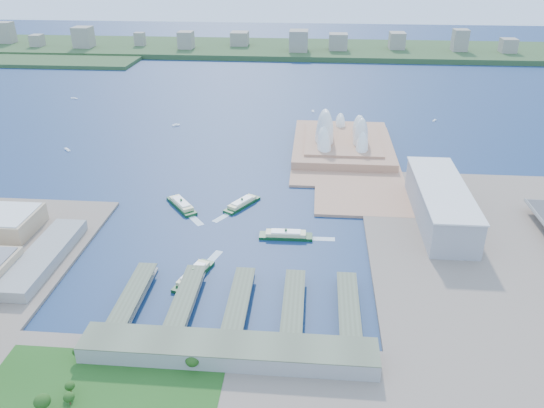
# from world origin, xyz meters

# --- Properties ---
(ground) EXTENTS (3000.00, 3000.00, 0.00)m
(ground) POSITION_xyz_m (0.00, 0.00, 0.00)
(ground) COLOR #0F204A
(ground) RESTS_ON ground
(east_land) EXTENTS (240.00, 500.00, 3.00)m
(east_land) POSITION_xyz_m (240.00, -50.00, 1.50)
(east_land) COLOR #7A6B5E
(east_land) RESTS_ON ground
(peninsula) EXTENTS (135.00, 220.00, 3.00)m
(peninsula) POSITION_xyz_m (107.50, 260.00, 1.50)
(peninsula) COLOR #AB7A5D
(peninsula) RESTS_ON ground
(far_shore) EXTENTS (2200.00, 260.00, 12.00)m
(far_shore) POSITION_xyz_m (0.00, 980.00, 6.00)
(far_shore) COLOR #2D4926
(far_shore) RESTS_ON ground
(opera_house) EXTENTS (134.00, 180.00, 58.00)m
(opera_house) POSITION_xyz_m (105.00, 280.00, 32.00)
(opera_house) COLOR white
(opera_house) RESTS_ON peninsula
(toaster_building) EXTENTS (45.00, 155.00, 35.00)m
(toaster_building) POSITION_xyz_m (195.00, 80.00, 20.50)
(toaster_building) COLOR gray
(toaster_building) RESTS_ON east_land
(ferry_wharves) EXTENTS (184.00, 90.00, 9.30)m
(ferry_wharves) POSITION_xyz_m (14.00, -75.00, 4.65)
(ferry_wharves) COLOR #505943
(ferry_wharves) RESTS_ON ground
(terminal_building) EXTENTS (200.00, 28.00, 12.00)m
(terminal_building) POSITION_xyz_m (15.00, -135.00, 9.00)
(terminal_building) COLOR gray
(terminal_building) RESTS_ON south_land
(park) EXTENTS (150.00, 110.00, 16.00)m
(park) POSITION_xyz_m (-60.00, -190.00, 11.00)
(park) COLOR #194714
(park) RESTS_ON south_land
(far_skyline) EXTENTS (1900.00, 140.00, 55.00)m
(far_skyline) POSITION_xyz_m (0.00, 960.00, 39.50)
(far_skyline) COLOR gray
(far_skyline) RESTS_ON far_shore
(ferry_a) EXTENTS (41.82, 49.16, 9.78)m
(ferry_a) POSITION_xyz_m (-71.44, 89.78, 4.89)
(ferry_a) COLOR #0D3717
(ferry_a) RESTS_ON ground
(ferry_b) EXTENTS (36.09, 48.25, 9.25)m
(ferry_b) POSITION_xyz_m (-7.39, 98.37, 4.62)
(ferry_b) COLOR #0D3717
(ferry_b) RESTS_ON ground
(ferry_c) EXTENTS (27.94, 52.50, 9.64)m
(ferry_c) POSITION_xyz_m (-29.92, -39.73, 4.82)
(ferry_c) COLOR #0D3717
(ferry_c) RESTS_ON ground
(ferry_d) EXTENTS (51.00, 13.79, 9.60)m
(ferry_d) POSITION_xyz_m (43.46, 34.45, 4.80)
(ferry_d) COLOR #0D3717
(ferry_d) RESTS_ON ground
(boat_a) EXTENTS (12.03, 12.32, 2.66)m
(boat_a) POSITION_xyz_m (-266.50, 244.59, 1.33)
(boat_a) COLOR white
(boat_a) RESTS_ON ground
(boat_b) EXTENTS (11.79, 9.60, 3.09)m
(boat_b) POSITION_xyz_m (-145.34, 360.63, 1.55)
(boat_b) COLOR white
(boat_b) RESTS_ON ground
(boat_c) EXTENTS (7.62, 10.62, 2.35)m
(boat_c) POSITION_xyz_m (254.96, 419.23, 1.17)
(boat_c) COLOR white
(boat_c) RESTS_ON ground
(boat_d) EXTENTS (14.19, 5.67, 2.34)m
(boat_d) POSITION_xyz_m (-366.12, 497.16, 1.17)
(boat_d) COLOR white
(boat_d) RESTS_ON ground
(boat_e) EXTENTS (4.16, 10.56, 2.53)m
(boat_e) POSITION_xyz_m (63.14, 453.05, 1.27)
(boat_e) COLOR white
(boat_e) RESTS_ON ground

